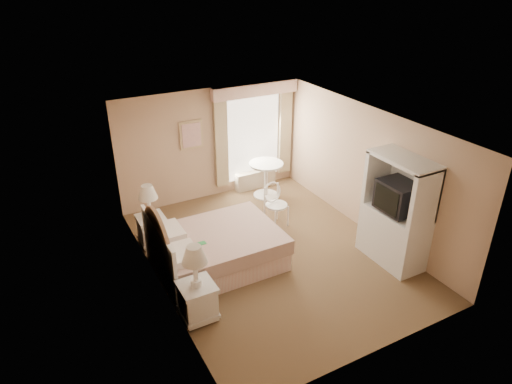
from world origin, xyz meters
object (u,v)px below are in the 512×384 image
cafe_chair (275,201)px  nightstand_near (197,292)px  bed (212,249)px  round_table (266,174)px  nightstand_far (151,222)px  armoire (396,219)px

cafe_chair → nightstand_near: bearing=-152.3°
bed → nightstand_near: bed is taller
nightstand_near → round_table: nightstand_near is taller
nightstand_far → round_table: 2.99m
cafe_chair → armoire: (1.23, -2.07, 0.29)m
bed → round_table: 2.93m
nightstand_far → round_table: (2.90, 0.72, 0.09)m
bed → round_table: size_ratio=2.61×
round_table → nightstand_near: bearing=-133.4°
round_table → cafe_chair: cafe_chair is taller
nightstand_near → armoire: (3.65, -0.22, 0.35)m
nightstand_near → nightstand_far: size_ratio=1.04×
nightstand_far → armoire: armoire is taller
bed → nightstand_far: bearing=120.5°
bed → armoire: (2.93, -1.33, 0.47)m
cafe_chair → armoire: armoire is taller
nightstand_far → armoire: size_ratio=0.61×
bed → round_table: bed is taller
nightstand_near → cafe_chair: (2.42, 1.86, 0.06)m
cafe_chair → round_table: bearing=58.5°
bed → armoire: armoire is taller
round_table → armoire: size_ratio=0.41×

